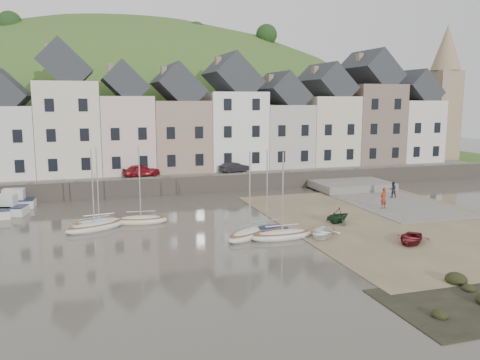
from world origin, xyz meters
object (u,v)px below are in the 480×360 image
object	(u,v)px
rowboat_green	(338,215)
person_red	(383,198)
rowboat_red	(411,238)
car_right	(234,167)
rowboat_white	(322,233)
car_left	(141,170)
sailboat_0	(99,223)
person_dark	(393,189)

from	to	relation	value
rowboat_green	person_red	xyz separation A→B (m)	(6.29, 3.36, 0.37)
rowboat_red	person_red	world-z (taller)	person_red
rowboat_red	car_right	distance (m)	25.60
rowboat_white	car_left	xyz separation A→B (m)	(-10.23, 21.90, 1.89)
rowboat_white	car_left	bearing A→B (deg)	158.69
rowboat_green	person_red	bearing A→B (deg)	99.79
rowboat_white	car_right	distance (m)	21.98
sailboat_0	person_dark	world-z (taller)	sailboat_0
sailboat_0	person_dark	bearing A→B (deg)	5.83
rowboat_red	person_dark	world-z (taller)	person_dark
rowboat_red	sailboat_0	bearing A→B (deg)	-162.87
sailboat_0	rowboat_white	bearing A→B (deg)	-27.69
rowboat_white	person_red	distance (m)	11.37
rowboat_white	rowboat_red	xyz separation A→B (m)	(5.04, -3.14, 0.00)
rowboat_green	car_right	bearing A→B (deg)	170.63
rowboat_white	person_dark	bearing A→B (deg)	83.26
sailboat_0	car_left	world-z (taller)	sailboat_0
person_red	rowboat_white	bearing A→B (deg)	20.52
rowboat_red	car_left	xyz separation A→B (m)	(-15.27, 25.04, 1.88)
rowboat_white	rowboat_red	bearing A→B (deg)	11.75
rowboat_green	car_left	world-z (taller)	car_left
person_red	car_right	world-z (taller)	car_right
sailboat_0	car_right	size ratio (longest dim) A/B	1.81
rowboat_red	person_dark	xyz separation A→B (m)	(7.91, 13.85, 0.53)
person_dark	rowboat_red	bearing A→B (deg)	74.69
rowboat_green	rowboat_red	bearing A→B (deg)	-0.06
person_dark	car_right	distance (m)	17.15
person_dark	rowboat_white	bearing A→B (deg)	54.03
car_right	car_left	bearing A→B (deg)	71.79
rowboat_green	person_red	size ratio (longest dim) A/B	1.26
sailboat_0	person_dark	size ratio (longest dim) A/B	4.00
rowboat_white	rowboat_red	size ratio (longest dim) A/B	0.99
person_red	car_left	size ratio (longest dim) A/B	0.48
rowboat_red	car_left	bearing A→B (deg)	167.29
rowboat_green	sailboat_0	bearing A→B (deg)	-122.70
person_red	person_dark	bearing A→B (deg)	-147.35
sailboat_0	rowboat_red	size ratio (longest dim) A/B	2.07
sailboat_0	person_red	bearing A→B (deg)	-2.96
sailboat_0	rowboat_red	xyz separation A→B (m)	(20.02, -11.00, 0.11)
rowboat_red	car_left	size ratio (longest dim) A/B	0.79
person_dark	rowboat_green	bearing A→B (deg)	51.09
rowboat_red	person_red	distance (m)	10.63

